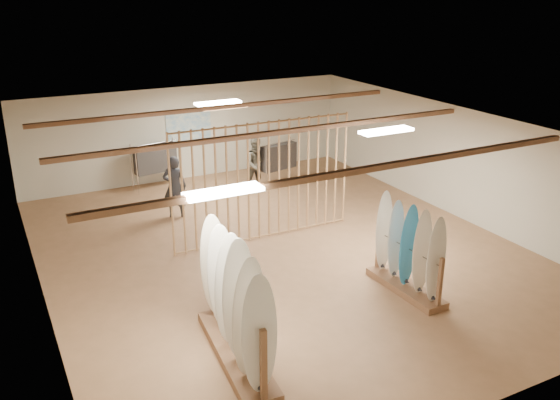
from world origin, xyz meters
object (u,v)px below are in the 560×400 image
shopper_b (257,161)px  clothing_rack_a (155,159)px  rack_left (235,318)px  rack_right (407,262)px  clothing_rack_b (279,157)px  shopper_a (175,183)px

shopper_b → clothing_rack_a: bearing=157.5°
rack_left → shopper_b: rack_left is taller
rack_left → rack_right: (3.82, 0.52, -0.12)m
clothing_rack_b → clothing_rack_a: bearing=145.8°
rack_left → clothing_rack_b: 8.72m
rack_left → shopper_a: (1.07, 6.35, 0.18)m
rack_left → clothing_rack_a: size_ratio=1.92×
rack_right → clothing_rack_b: 6.94m
rack_right → rack_left: bearing=-173.7°
rack_left → shopper_a: rack_left is taller
clothing_rack_a → clothing_rack_b: 3.57m
rack_right → shopper_a: size_ratio=1.04×
clothing_rack_a → shopper_b: shopper_b is taller
clothing_rack_b → shopper_b: bearing=177.9°
rack_left → shopper_b: 8.21m
rack_right → clothing_rack_b: bearing=82.2°
clothing_rack_a → clothing_rack_b: (3.32, -1.30, -0.05)m
rack_left → clothing_rack_a: bearing=87.4°
clothing_rack_b → shopper_a: 3.67m
clothing_rack_b → rack_left: bearing=-134.7°
shopper_a → rack_left: bearing=104.4°
rack_left → clothing_rack_a: rack_left is taller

